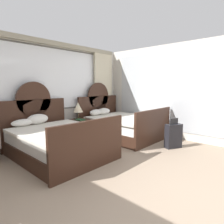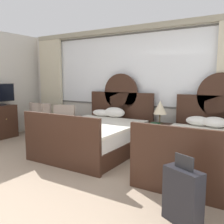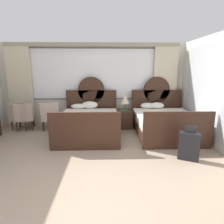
{
  "view_description": "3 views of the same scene",
  "coord_description": "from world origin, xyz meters",
  "px_view_note": "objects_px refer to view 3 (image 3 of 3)",
  "views": [
    {
      "loc": [
        -2.24,
        -0.67,
        1.51
      ],
      "look_at": [
        0.72,
        2.04,
        0.97
      ],
      "focal_mm": 30.8,
      "sensor_mm": 36.0,
      "label": 1
    },
    {
      "loc": [
        2.78,
        -1.12,
        1.51
      ],
      "look_at": [
        0.86,
        2.01,
        1.0
      ],
      "focal_mm": 39.32,
      "sensor_mm": 36.0,
      "label": 2
    },
    {
      "loc": [
        0.44,
        -2.31,
        1.88
      ],
      "look_at": [
        0.58,
        2.39,
        0.79
      ],
      "focal_mm": 30.18,
      "sensor_mm": 36.0,
      "label": 3
    }
  ],
  "objects_px": {
    "suitcase_on_floor": "(189,146)",
    "book_on_nightstand": "(124,110)",
    "bed_near_window": "(89,123)",
    "armchair_by_window_centre": "(25,115)",
    "armchair_by_window_left": "(50,115)",
    "armchair_by_window_right": "(20,115)",
    "bed_near_mirror": "(164,122)",
    "nightstand_between_beds": "(125,119)",
    "table_lamp_on_nightstand": "(125,99)"
  },
  "relations": [
    {
      "from": "nightstand_between_beds",
      "to": "armchair_by_window_centre",
      "type": "distance_m",
      "value": 3.14
    },
    {
      "from": "table_lamp_on_nightstand",
      "to": "armchair_by_window_left",
      "type": "bearing_deg",
      "value": -176.33
    },
    {
      "from": "nightstand_between_beds",
      "to": "armchair_by_window_left",
      "type": "xyz_separation_m",
      "value": [
        -2.37,
        -0.1,
        0.16
      ]
    },
    {
      "from": "armchair_by_window_left",
      "to": "armchair_by_window_right",
      "type": "distance_m",
      "value": 0.9
    },
    {
      "from": "armchair_by_window_left",
      "to": "armchair_by_window_right",
      "type": "relative_size",
      "value": 1.0
    },
    {
      "from": "armchair_by_window_centre",
      "to": "suitcase_on_floor",
      "type": "xyz_separation_m",
      "value": [
        4.27,
        -2.14,
        -0.16
      ]
    },
    {
      "from": "armchair_by_window_right",
      "to": "armchair_by_window_left",
      "type": "bearing_deg",
      "value": 0.24
    },
    {
      "from": "book_on_nightstand",
      "to": "suitcase_on_floor",
      "type": "height_order",
      "value": "suitcase_on_floor"
    },
    {
      "from": "bed_near_window",
      "to": "armchair_by_window_centre",
      "type": "relative_size",
      "value": 2.46
    },
    {
      "from": "bed_near_window",
      "to": "table_lamp_on_nightstand",
      "type": "height_order",
      "value": "bed_near_window"
    },
    {
      "from": "book_on_nightstand",
      "to": "suitcase_on_floor",
      "type": "distance_m",
      "value": 2.47
    },
    {
      "from": "bed_near_mirror",
      "to": "armchair_by_window_right",
      "type": "height_order",
      "value": "bed_near_mirror"
    },
    {
      "from": "armchair_by_window_centre",
      "to": "armchair_by_window_right",
      "type": "relative_size",
      "value": 1.0
    },
    {
      "from": "bed_near_window",
      "to": "armchair_by_window_centre",
      "type": "height_order",
      "value": "bed_near_window"
    },
    {
      "from": "armchair_by_window_centre",
      "to": "armchair_by_window_left",
      "type": "bearing_deg",
      "value": 0.14
    },
    {
      "from": "table_lamp_on_nightstand",
      "to": "armchair_by_window_right",
      "type": "xyz_separation_m",
      "value": [
        -3.28,
        -0.16,
        -0.46
      ]
    },
    {
      "from": "armchair_by_window_left",
      "to": "armchair_by_window_right",
      "type": "height_order",
      "value": "same"
    },
    {
      "from": "bed_near_mirror",
      "to": "suitcase_on_floor",
      "type": "distance_m",
      "value": 1.62
    },
    {
      "from": "book_on_nightstand",
      "to": "armchair_by_window_centre",
      "type": "distance_m",
      "value": 3.09
    },
    {
      "from": "table_lamp_on_nightstand",
      "to": "suitcase_on_floor",
      "type": "xyz_separation_m",
      "value": [
        1.12,
        -2.29,
        -0.62
      ]
    },
    {
      "from": "bed_near_mirror",
      "to": "book_on_nightstand",
      "type": "bearing_deg",
      "value": 154.96
    },
    {
      "from": "bed_near_mirror",
      "to": "armchair_by_window_centre",
      "type": "xyz_separation_m",
      "value": [
        -4.22,
        0.52,
        0.11
      ]
    },
    {
      "from": "armchair_by_window_centre",
      "to": "armchair_by_window_right",
      "type": "distance_m",
      "value": 0.13
    },
    {
      "from": "bed_near_mirror",
      "to": "armchair_by_window_centre",
      "type": "relative_size",
      "value": 2.46
    },
    {
      "from": "table_lamp_on_nightstand",
      "to": "bed_near_mirror",
      "type": "bearing_deg",
      "value": -32.16
    },
    {
      "from": "suitcase_on_floor",
      "to": "armchair_by_window_right",
      "type": "bearing_deg",
      "value": 154.09
    },
    {
      "from": "bed_near_mirror",
      "to": "table_lamp_on_nightstand",
      "type": "relative_size",
      "value": 4.44
    },
    {
      "from": "armchair_by_window_centre",
      "to": "suitcase_on_floor",
      "type": "bearing_deg",
      "value": -26.61
    },
    {
      "from": "suitcase_on_floor",
      "to": "bed_near_mirror",
      "type": "bearing_deg",
      "value": 91.62
    },
    {
      "from": "armchair_by_window_left",
      "to": "armchair_by_window_right",
      "type": "xyz_separation_m",
      "value": [
        -0.9,
        -0.0,
        0.0
      ]
    },
    {
      "from": "armchair_by_window_centre",
      "to": "bed_near_mirror",
      "type": "bearing_deg",
      "value": -7.06
    },
    {
      "from": "bed_near_mirror",
      "to": "armchair_by_window_centre",
      "type": "distance_m",
      "value": 4.26
    },
    {
      "from": "suitcase_on_floor",
      "to": "book_on_nightstand",
      "type": "bearing_deg",
      "value": 118.84
    },
    {
      "from": "nightstand_between_beds",
      "to": "armchair_by_window_left",
      "type": "relative_size",
      "value": 0.67
    },
    {
      "from": "armchair_by_window_left",
      "to": "bed_near_mirror",
      "type": "bearing_deg",
      "value": -8.65
    },
    {
      "from": "bed_near_window",
      "to": "book_on_nightstand",
      "type": "xyz_separation_m",
      "value": [
        1.04,
        0.53,
        0.25
      ]
    },
    {
      "from": "armchair_by_window_right",
      "to": "suitcase_on_floor",
      "type": "bearing_deg",
      "value": -25.91
    },
    {
      "from": "table_lamp_on_nightstand",
      "to": "armchair_by_window_centre",
      "type": "bearing_deg",
      "value": -177.2
    },
    {
      "from": "bed_near_window",
      "to": "armchair_by_window_left",
      "type": "distance_m",
      "value": 1.38
    },
    {
      "from": "table_lamp_on_nightstand",
      "to": "book_on_nightstand",
      "type": "xyz_separation_m",
      "value": [
        -0.06,
        -0.15,
        -0.32
      ]
    },
    {
      "from": "suitcase_on_floor",
      "to": "nightstand_between_beds",
      "type": "bearing_deg",
      "value": 116.75
    },
    {
      "from": "nightstand_between_beds",
      "to": "book_on_nightstand",
      "type": "height_order",
      "value": "book_on_nightstand"
    },
    {
      "from": "bed_near_mirror",
      "to": "armchair_by_window_right",
      "type": "xyz_separation_m",
      "value": [
        -4.35,
        0.52,
        0.11
      ]
    },
    {
      "from": "bed_near_window",
      "to": "armchair_by_window_centre",
      "type": "xyz_separation_m",
      "value": [
        -2.05,
        0.52,
        0.11
      ]
    },
    {
      "from": "nightstand_between_beds",
      "to": "armchair_by_window_centre",
      "type": "xyz_separation_m",
      "value": [
        -3.14,
        -0.1,
        0.16
      ]
    },
    {
      "from": "bed_near_window",
      "to": "book_on_nightstand",
      "type": "distance_m",
      "value": 1.19
    },
    {
      "from": "bed_near_mirror",
      "to": "book_on_nightstand",
      "type": "height_order",
      "value": "bed_near_mirror"
    },
    {
      "from": "bed_near_window",
      "to": "suitcase_on_floor",
      "type": "bearing_deg",
      "value": -36.06
    },
    {
      "from": "bed_near_window",
      "to": "bed_near_mirror",
      "type": "distance_m",
      "value": 2.18
    },
    {
      "from": "book_on_nightstand",
      "to": "armchair_by_window_centre",
      "type": "relative_size",
      "value": 0.3
    }
  ]
}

